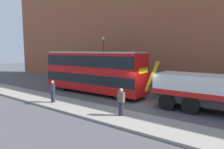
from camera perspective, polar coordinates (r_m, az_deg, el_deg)
ground_plane at (r=16.32m, az=9.90°, el=-8.11°), size 120.00×120.00×0.00m
near_kerb at (r=12.85m, az=1.10°, el=-11.76°), size 60.00×2.80×0.15m
building_facade at (r=23.02m, az=19.22°, el=16.17°), size 60.00×1.50×16.00m
double_decker_bus at (r=19.82m, az=-5.42°, el=1.15°), size 11.08×2.70×4.06m
pedestrian_onlooker at (r=16.35m, az=-16.42°, el=-4.71°), size 0.46×0.47×1.71m
pedestrian_bystander at (r=12.57m, az=2.58°, el=-7.87°), size 0.42×0.32×1.71m
street_lamp at (r=25.08m, az=-2.45°, el=5.18°), size 0.36×0.36×5.83m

